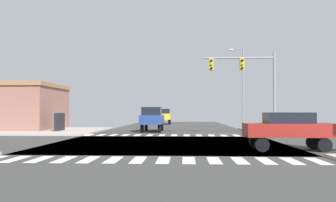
% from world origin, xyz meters
% --- Properties ---
extents(ground, '(90.00, 90.00, 0.05)m').
position_xyz_m(ground, '(0.00, 0.00, -0.03)').
color(ground, '#3D3C3A').
extents(sidewalk_corner_ne, '(12.00, 12.00, 0.14)m').
position_xyz_m(sidewalk_corner_ne, '(13.00, 12.00, 0.07)').
color(sidewalk_corner_ne, '#B2ADA3').
rests_on(sidewalk_corner_ne, ground).
extents(sidewalk_corner_nw, '(12.00, 12.00, 0.14)m').
position_xyz_m(sidewalk_corner_nw, '(-13.00, 12.00, 0.07)').
color(sidewalk_corner_nw, '#B4AA9F').
rests_on(sidewalk_corner_nw, ground).
extents(crosswalk_near, '(13.50, 2.00, 0.01)m').
position_xyz_m(crosswalk_near, '(-0.25, -7.30, 0.00)').
color(crosswalk_near, white).
rests_on(crosswalk_near, ground).
extents(crosswalk_far, '(13.50, 2.00, 0.01)m').
position_xyz_m(crosswalk_far, '(-0.25, 7.30, 0.00)').
color(crosswalk_far, white).
rests_on(crosswalk_far, ground).
extents(traffic_signal_mast, '(5.96, 0.55, 6.76)m').
position_xyz_m(traffic_signal_mast, '(6.21, 7.77, 4.97)').
color(traffic_signal_mast, gray).
rests_on(traffic_signal_mast, ground).
extents(street_lamp, '(1.78, 0.32, 9.18)m').
position_xyz_m(street_lamp, '(7.60, 19.03, 5.40)').
color(street_lamp, gray).
rests_on(street_lamp, ground).
extents(bank_building, '(12.28, 8.44, 4.75)m').
position_xyz_m(bank_building, '(-17.39, 14.21, 2.39)').
color(bank_building, '#936257').
rests_on(bank_building, ground).
extents(suv_crossing_2, '(1.96, 4.60, 2.34)m').
position_xyz_m(suv_crossing_2, '(-2.00, 32.28, 1.39)').
color(suv_crossing_2, black).
rests_on(suv_crossing_2, ground).
extents(pickup_queued_1, '(2.00, 5.10, 2.35)m').
position_xyz_m(pickup_queued_1, '(-2.00, 12.22, 1.29)').
color(pickup_queued_1, black).
rests_on(pickup_queued_1, ground).
extents(sedan_trailing_2, '(4.30, 1.80, 1.88)m').
position_xyz_m(sedan_trailing_2, '(6.25, -3.50, 1.12)').
color(sedan_trailing_2, black).
rests_on(sedan_trailing_2, ground).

